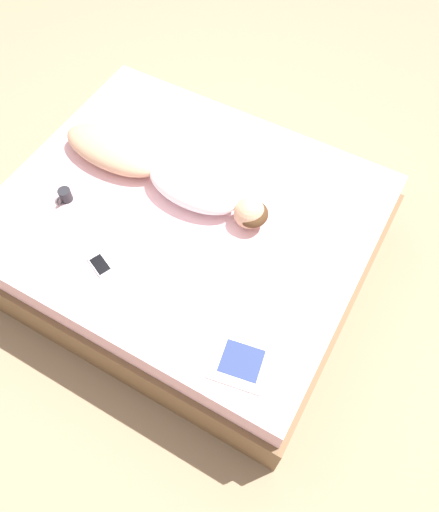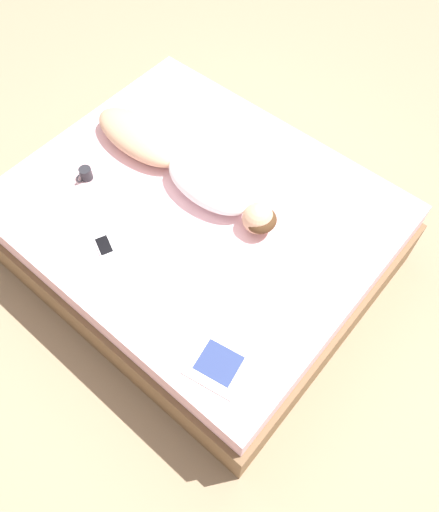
% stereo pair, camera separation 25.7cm
% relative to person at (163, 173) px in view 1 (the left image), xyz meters
% --- Properties ---
extents(ground_plane, '(12.00, 12.00, 0.00)m').
position_rel_person_xyz_m(ground_plane, '(0.11, 0.20, -0.67)').
color(ground_plane, '#9E8466').
extents(bed, '(1.76, 2.09, 0.58)m').
position_rel_person_xyz_m(bed, '(0.11, 0.20, -0.38)').
color(bed, brown).
rests_on(bed, ground_plane).
extents(person, '(0.30, 1.34, 0.18)m').
position_rel_person_xyz_m(person, '(0.00, 0.00, 0.00)').
color(person, tan).
rests_on(person, bed).
extents(open_magazine, '(0.55, 0.36, 0.01)m').
position_rel_person_xyz_m(open_magazine, '(0.61, 0.87, -0.08)').
color(open_magazine, silver).
rests_on(open_magazine, bed).
extents(coffee_mug, '(0.11, 0.07, 0.08)m').
position_rel_person_xyz_m(coffee_mug, '(0.38, -0.42, -0.05)').
color(coffee_mug, '#232328').
rests_on(coffee_mug, bed).
extents(cell_phone, '(0.13, 0.16, 0.01)m').
position_rel_person_xyz_m(cell_phone, '(0.63, 0.01, -0.08)').
color(cell_phone, silver).
rests_on(cell_phone, bed).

